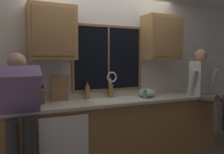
{
  "coord_description": "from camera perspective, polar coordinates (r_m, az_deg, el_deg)",
  "views": [
    {
      "loc": [
        -1.45,
        -3.37,
        1.5
      ],
      "look_at": [
        -0.01,
        -0.3,
        1.25
      ],
      "focal_mm": 37.86,
      "sensor_mm": 36.0,
      "label": 1
    }
  ],
  "objects": [
    {
      "name": "back_wall",
      "position": [
        3.73,
        -2.14,
        0.7
      ],
      "size": [
        5.95,
        0.12,
        2.55
      ],
      "primitive_type": "cube",
      "color": "silver",
      "rests_on": "floor"
    },
    {
      "name": "window_glass",
      "position": [
        3.68,
        -0.91,
        4.55
      ],
      "size": [
        1.1,
        0.02,
        0.95
      ],
      "primitive_type": "cube",
      "color": "black"
    },
    {
      "name": "window_frame_top",
      "position": [
        3.71,
        -0.85,
        12.18
      ],
      "size": [
        1.17,
        0.02,
        0.04
      ],
      "primitive_type": "cube",
      "color": "brown"
    },
    {
      "name": "window_frame_bottom",
      "position": [
        3.7,
        -0.83,
        -3.1
      ],
      "size": [
        1.17,
        0.02,
        0.04
      ],
      "primitive_type": "cube",
      "color": "brown"
    },
    {
      "name": "window_frame_left",
      "position": [
        3.48,
        -9.43,
        4.51
      ],
      "size": [
        0.03,
        0.02,
        0.95
      ],
      "primitive_type": "cube",
      "color": "brown"
    },
    {
      "name": "window_frame_right",
      "position": [
        3.94,
        6.74,
        4.5
      ],
      "size": [
        0.03,
        0.02,
        0.95
      ],
      "primitive_type": "cube",
      "color": "brown"
    },
    {
      "name": "window_mullion_center",
      "position": [
        3.67,
        -0.83,
        4.55
      ],
      "size": [
        0.02,
        0.02,
        0.95
      ],
      "primitive_type": "cube",
      "color": "brown"
    },
    {
      "name": "lower_cabinet_run",
      "position": [
        3.56,
        0.14,
        -13.15
      ],
      "size": [
        3.55,
        0.58,
        0.88
      ],
      "primitive_type": "cube",
      "color": "olive",
      "rests_on": "floor"
    },
    {
      "name": "countertop",
      "position": [
        3.44,
        0.29,
        -5.9
      ],
      "size": [
        3.61,
        0.62,
        0.04
      ],
      "primitive_type": "cube",
      "color": "beige",
      "rests_on": "lower_cabinet_run"
    },
    {
      "name": "dishwasher_front",
      "position": [
        3.02,
        -11.36,
        -16.11
      ],
      "size": [
        0.6,
        0.02,
        0.74
      ],
      "primitive_type": "cube",
      "color": "white"
    },
    {
      "name": "upper_cabinet_left",
      "position": [
        3.28,
        -14.35,
        10.33
      ],
      "size": [
        0.62,
        0.36,
        0.72
      ],
      "color": "#A87A47"
    },
    {
      "name": "upper_cabinet_right",
      "position": [
        4.01,
        11.94,
        9.22
      ],
      "size": [
        0.62,
        0.36,
        0.72
      ],
      "color": "#A87A47"
    },
    {
      "name": "sink",
      "position": [
        3.48,
        1.08,
        -7.07
      ],
      "size": [
        0.8,
        0.46,
        0.21
      ],
      "color": "white",
      "rests_on": "lower_cabinet_run"
    },
    {
      "name": "faucet",
      "position": [
        3.6,
        -0.06,
        -1.05
      ],
      "size": [
        0.18,
        0.09,
        0.4
      ],
      "color": "silver",
      "rests_on": "countertop"
    },
    {
      "name": "person_standing",
      "position": [
        2.8,
        -21.48,
        -7.09
      ],
      "size": [
        0.53,
        0.68,
        1.58
      ],
      "color": "#262628",
      "rests_on": "floor"
    },
    {
      "name": "person_sitting_on_counter",
      "position": [
        4.09,
        21.51,
        -1.69
      ],
      "size": [
        0.54,
        0.65,
        1.26
      ],
      "color": "#595147",
      "rests_on": "countertop"
    },
    {
      "name": "knife_block",
      "position": [
        3.23,
        -17.11,
        -4.43
      ],
      "size": [
        0.12,
        0.18,
        0.32
      ],
      "color": "olive",
      "rests_on": "countertop"
    },
    {
      "name": "cutting_board",
      "position": [
        3.38,
        -12.4,
        -2.75
      ],
      "size": [
        0.24,
        0.1,
        0.36
      ],
      "primitive_type": "cube",
      "rotation": [
        0.21,
        0.0,
        0.0
      ],
      "color": "#997047",
      "rests_on": "countertop"
    },
    {
      "name": "mixing_bowl",
      "position": [
        3.75,
        8.39,
        -3.82
      ],
      "size": [
        0.28,
        0.28,
        0.14
      ],
      "primitive_type": "ellipsoid",
      "color": "#B7B7BC",
      "rests_on": "countertop"
    },
    {
      "name": "soap_dispenser",
      "position": [
        3.54,
        7.99,
        -4.07
      ],
      "size": [
        0.06,
        0.07,
        0.2
      ],
      "color": "#59A566",
      "rests_on": "countertop"
    },
    {
      "name": "bottle_green_glass",
      "position": [
        3.52,
        -6.01,
        -3.59
      ],
      "size": [
        0.07,
        0.07,
        0.26
      ],
      "color": "olive",
      "rests_on": "countertop"
    },
    {
      "name": "bottle_tall_clear",
      "position": [
        3.65,
        -0.28,
        -3.2
      ],
      "size": [
        0.07,
        0.07,
        0.27
      ],
      "color": "olive",
      "rests_on": "countertop"
    }
  ]
}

